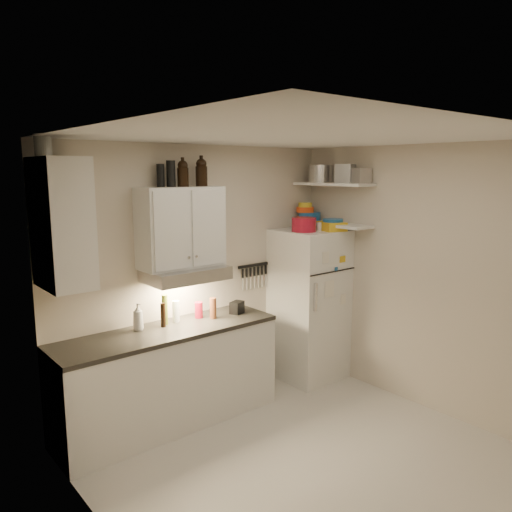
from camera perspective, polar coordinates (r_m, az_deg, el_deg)
floor at (r=4.48m, az=5.29°, el=-22.03°), size 3.20×3.00×0.02m
ceiling at (r=3.82m, az=5.92°, el=13.63°), size 3.20×3.00×0.02m
back_wall at (r=5.10m, az=-6.56°, el=-2.18°), size 3.20×0.02×2.60m
left_wall at (r=3.08m, az=-16.42°, el=-10.58°), size 0.02×3.00×2.60m
right_wall at (r=5.19m, az=18.20°, el=-2.39°), size 0.02×3.00×2.60m
base_cabinet at (r=4.83m, az=-9.90°, el=-13.67°), size 2.10×0.60×0.88m
countertop at (r=4.67m, az=-10.06°, el=-8.48°), size 2.10×0.62×0.04m
upper_cabinet at (r=4.71m, az=-8.57°, el=3.26°), size 0.80×0.33×0.75m
side_cabinet at (r=4.10m, az=-21.32°, el=3.51°), size 0.33×0.55×1.00m
range_hood at (r=4.72m, az=-8.03°, el=-2.05°), size 0.76×0.46×0.12m
fridge at (r=5.72m, az=6.08°, el=-5.50°), size 0.70×0.68×1.70m
shelf_hi at (r=5.57m, az=8.79°, el=8.11°), size 0.30×0.95×0.03m
shelf_lo at (r=5.60m, az=8.67°, el=3.61°), size 0.30×0.95×0.03m
knife_strip at (r=5.48m, az=-0.29°, el=-1.06°), size 0.42×0.02×0.03m
dutch_oven at (r=5.38m, az=5.49°, el=3.60°), size 0.28×0.28×0.15m
book_stack at (r=5.51m, az=8.65°, el=3.39°), size 0.31×0.34×0.10m
spice_jar at (r=5.47m, az=7.21°, el=3.35°), size 0.06×0.06×0.09m
stock_pot at (r=5.77m, az=7.38°, el=9.31°), size 0.27×0.27×0.19m
tin_a at (r=5.54m, az=10.24°, el=9.26°), size 0.25×0.23×0.20m
tin_b at (r=5.42m, az=11.92°, el=8.98°), size 0.19×0.19×0.16m
bowl_teal at (r=5.77m, az=6.13°, el=4.50°), size 0.25×0.25×0.10m
bowl_orange at (r=5.76m, az=5.64°, el=5.30°), size 0.20×0.20×0.06m
bowl_yellow at (r=5.76m, az=5.65°, el=5.85°), size 0.16×0.16×0.05m
plates at (r=5.50m, az=8.78°, el=3.94°), size 0.27×0.27×0.05m
growler_a at (r=4.71m, az=-8.36°, el=9.36°), size 0.13×0.13×0.25m
growler_b at (r=4.84m, az=-6.25°, el=9.52°), size 0.14×0.14×0.27m
thermos_a at (r=4.66m, az=-9.71°, el=9.25°), size 0.09×0.09×0.24m
thermos_b at (r=4.65m, az=-10.85°, el=9.03°), size 0.08×0.08×0.21m
side_jar at (r=4.16m, az=-23.17°, el=11.56°), size 0.15×0.15×0.17m
soap_bottle at (r=4.65m, az=-13.34°, el=-6.62°), size 0.12×0.12×0.28m
pepper_mill at (r=4.90m, az=-4.93°, el=-5.97°), size 0.08×0.08×0.21m
oil_bottle at (r=4.77m, az=-10.37°, el=-6.06°), size 0.07×0.07×0.28m
vinegar_bottle at (r=4.71m, az=-10.57°, el=-6.65°), size 0.05×0.05×0.23m
clear_bottle at (r=4.84m, az=-9.14°, el=-6.26°), size 0.08×0.08×0.21m
red_jar at (r=4.95m, az=-6.56°, el=-6.15°), size 0.09×0.09×0.16m
caddy at (r=5.08m, az=-2.20°, el=-5.89°), size 0.17×0.14×0.12m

